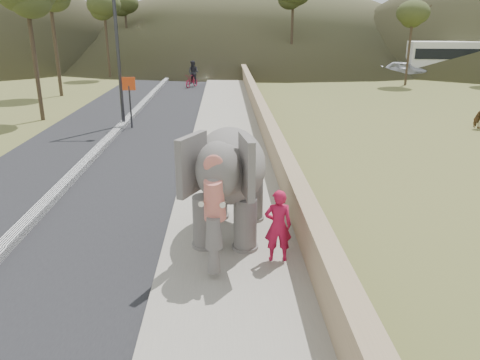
# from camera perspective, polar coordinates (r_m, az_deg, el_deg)

# --- Properties ---
(ground) EXTENTS (160.00, 160.00, 0.00)m
(ground) POSITION_cam_1_polar(r_m,az_deg,el_deg) (10.10, -1.08, -9.81)
(ground) COLOR olive
(ground) RESTS_ON ground
(road) EXTENTS (7.00, 120.00, 0.03)m
(road) POSITION_cam_1_polar(r_m,az_deg,el_deg) (20.07, -16.03, 4.17)
(road) COLOR black
(road) RESTS_ON ground
(median) EXTENTS (0.35, 120.00, 0.22)m
(median) POSITION_cam_1_polar(r_m,az_deg,el_deg) (20.05, -16.06, 4.43)
(median) COLOR black
(median) RESTS_ON ground
(walkway) EXTENTS (3.00, 120.00, 0.15)m
(walkway) POSITION_cam_1_polar(r_m,az_deg,el_deg) (19.45, -1.57, 4.63)
(walkway) COLOR #9E9687
(walkway) RESTS_ON ground
(parapet) EXTENTS (0.30, 120.00, 1.10)m
(parapet) POSITION_cam_1_polar(r_m,az_deg,el_deg) (19.42, 3.32, 6.03)
(parapet) COLOR tan
(parapet) RESTS_ON ground
(lamppost) EXTENTS (1.76, 0.36, 8.00)m
(lamppost) POSITION_cam_1_polar(r_m,az_deg,el_deg) (23.03, -14.16, 18.36)
(lamppost) COLOR #2F2E33
(lamppost) RESTS_ON ground
(signboard) EXTENTS (0.60, 0.08, 2.40)m
(signboard) POSITION_cam_1_polar(r_m,az_deg,el_deg) (22.64, -13.33, 10.20)
(signboard) COLOR #2D2D33
(signboard) RESTS_ON ground
(distant_car) EXTENTS (4.55, 3.29, 1.44)m
(distant_car) POSITION_cam_1_polar(r_m,az_deg,el_deg) (45.85, 19.36, 12.63)
(distant_car) COLOR silver
(distant_car) RESTS_ON ground
(bus_white) EXTENTS (11.24, 4.02, 3.10)m
(bus_white) POSITION_cam_1_polar(r_m,az_deg,el_deg) (48.33, 26.35, 13.03)
(bus_white) COLOR white
(bus_white) RESTS_ON ground
(hill_far) EXTENTS (80.00, 80.00, 14.00)m
(hill_far) POSITION_cam_1_polar(r_m,az_deg,el_deg) (79.06, 1.86, 20.36)
(hill_far) COLOR brown
(hill_far) RESTS_ON ground
(elephant_and_man) EXTENTS (2.40, 3.80, 2.58)m
(elephant_and_man) POSITION_cam_1_polar(r_m,az_deg,el_deg) (10.55, -1.13, -0.03)
(elephant_and_man) COLOR slate
(elephant_and_man) RESTS_ON ground
(motorcyclist) EXTENTS (1.33, 1.95, 2.00)m
(motorcyclist) POSITION_cam_1_polar(r_m,az_deg,el_deg) (36.77, -5.80, 12.38)
(motorcyclist) COLOR maroon
(motorcyclist) RESTS_ON ground
(trees) EXTENTS (48.67, 43.13, 8.85)m
(trees) POSITION_cam_1_polar(r_m,az_deg,el_deg) (38.90, 4.80, 17.32)
(trees) COLOR #473828
(trees) RESTS_ON ground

